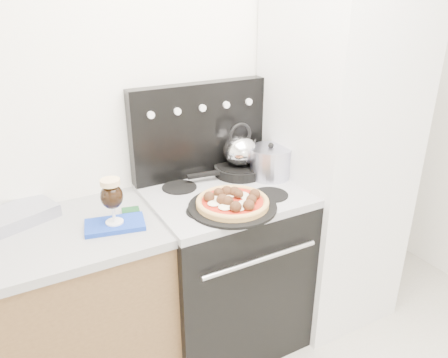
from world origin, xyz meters
TOP-DOWN VIEW (x-y plane):
  - room_shell at (0.00, 0.29)m, footprint 3.52×3.01m
  - base_cabinet at (-1.02, 1.20)m, footprint 1.45×0.60m
  - stove_body at (0.08, 1.18)m, footprint 0.76×0.65m
  - cooktop at (0.08, 1.18)m, footprint 0.76×0.65m
  - backguard at (0.08, 1.45)m, footprint 0.76×0.08m
  - fridge at (0.78, 1.15)m, footprint 0.64×0.68m
  - foil_sheet at (-0.85, 1.39)m, footprint 0.34×0.30m
  - oven_mitt at (-0.50, 1.12)m, footprint 0.28×0.20m
  - beer_glass at (-0.50, 1.12)m, footprint 0.11×0.11m
  - pizza_pan at (0.03, 1.00)m, footprint 0.45×0.45m
  - pizza at (0.03, 1.00)m, footprint 0.38×0.38m
  - skillet at (0.27, 1.33)m, footprint 0.31×0.31m
  - tea_kettle at (0.27, 1.33)m, footprint 0.22×0.22m
  - stock_pot at (0.39, 1.22)m, footprint 0.24×0.24m

SIDE VIEW (x-z plane):
  - base_cabinet at x=-1.02m, z-range 0.00..0.86m
  - stove_body at x=0.08m, z-range 0.00..0.88m
  - cooktop at x=0.08m, z-range 0.88..0.92m
  - oven_mitt at x=-0.50m, z-range 0.90..0.92m
  - pizza_pan at x=0.03m, z-range 0.92..0.93m
  - foil_sheet at x=-0.85m, z-range 0.90..0.96m
  - skillet at x=0.27m, z-range 0.92..0.97m
  - fridge at x=0.78m, z-range 0.00..1.90m
  - pizza at x=0.03m, z-range 0.93..0.98m
  - stock_pot at x=0.39m, z-range 0.92..1.08m
  - beer_glass at x=-0.50m, z-range 0.92..1.13m
  - tea_kettle at x=0.27m, z-range 0.97..1.17m
  - backguard at x=0.08m, z-range 0.92..1.42m
  - room_shell at x=0.00m, z-range -0.01..2.51m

